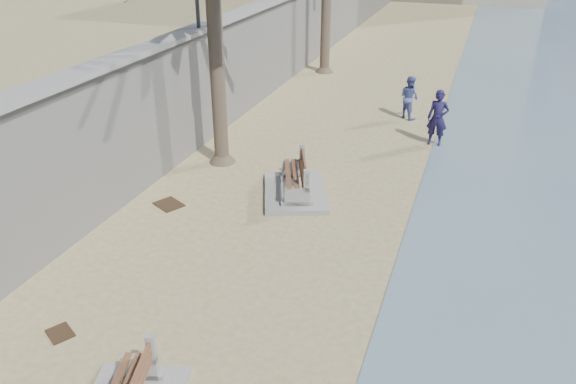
# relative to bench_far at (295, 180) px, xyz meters

# --- Properties ---
(seawall) EXTENTS (0.45, 70.00, 3.50)m
(seawall) POSITION_rel_bench_far_xyz_m (-4.13, 10.80, 1.32)
(seawall) COLOR gray
(seawall) RESTS_ON ground_plane
(bench_far) EXTENTS (2.35, 2.77, 0.98)m
(bench_far) POSITION_rel_bench_far_xyz_m (0.00, 0.00, 0.00)
(bench_far) COLOR gray
(bench_far) RESTS_ON ground_plane
(person_a) EXTENTS (0.77, 0.55, 2.06)m
(person_a) POSITION_rel_bench_far_xyz_m (3.11, 4.88, 0.60)
(person_a) COLOR #1B153C
(person_a) RESTS_ON ground_plane
(person_b) EXTENTS (1.04, 1.01, 1.71)m
(person_b) POSITION_rel_bench_far_xyz_m (1.88, 7.23, 0.43)
(person_b) COLOR #4D5BA0
(person_b) RESTS_ON ground_plane
(debris_c) EXTENTS (0.88, 0.83, 0.03)m
(debris_c) POSITION_rel_bench_far_xyz_m (-2.87, -1.64, -0.41)
(debris_c) COLOR #382616
(debris_c) RESTS_ON ground_plane
(debris_d) EXTENTS (0.62, 0.58, 0.03)m
(debris_d) POSITION_rel_bench_far_xyz_m (-2.18, -6.62, -0.41)
(debris_d) COLOR #382616
(debris_d) RESTS_ON ground_plane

